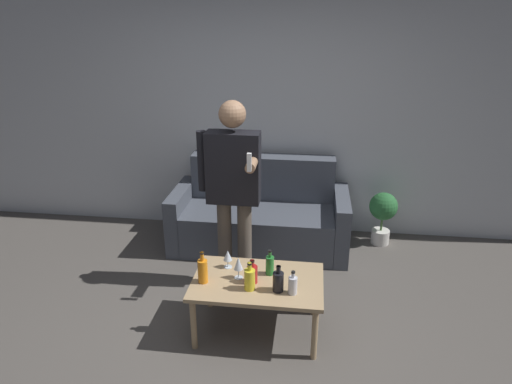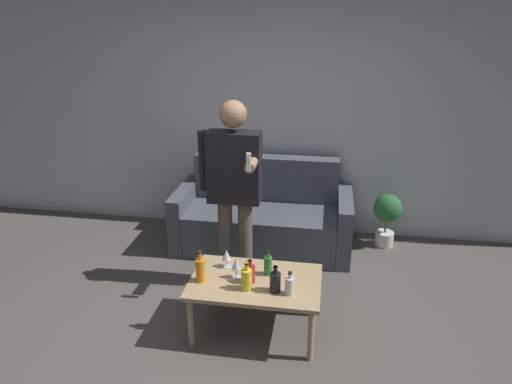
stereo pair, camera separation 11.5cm
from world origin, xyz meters
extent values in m
plane|color=#514C47|center=(0.00, 0.00, 0.00)|extent=(16.00, 16.00, 0.00)
cube|color=silver|center=(0.00, 2.28, 1.35)|extent=(8.00, 0.06, 2.70)
cube|color=#474C56|center=(0.00, 1.67, 0.21)|extent=(1.49, 0.58, 0.43)
cube|color=#474C56|center=(0.00, 2.07, 0.44)|extent=(1.49, 0.23, 0.89)
cube|color=#474C56|center=(-0.81, 1.78, 0.30)|extent=(0.14, 0.81, 0.59)
cube|color=#474C56|center=(0.82, 1.78, 0.30)|extent=(0.14, 0.81, 0.59)
cube|color=tan|center=(0.15, 0.42, 0.43)|extent=(0.96, 0.61, 0.03)
cylinder|color=tan|center=(-0.28, 0.17, 0.21)|extent=(0.04, 0.04, 0.41)
cylinder|color=tan|center=(0.58, 0.17, 0.21)|extent=(0.04, 0.04, 0.41)
cylinder|color=tan|center=(-0.28, 0.68, 0.21)|extent=(0.04, 0.04, 0.41)
cylinder|color=tan|center=(0.58, 0.68, 0.21)|extent=(0.04, 0.04, 0.41)
cylinder|color=yellow|center=(0.11, 0.30, 0.52)|extent=(0.08, 0.08, 0.15)
cylinder|color=yellow|center=(0.11, 0.30, 0.63)|extent=(0.03, 0.03, 0.06)
cylinder|color=black|center=(0.11, 0.30, 0.65)|extent=(0.03, 0.03, 0.01)
cylinder|color=#B21E1E|center=(0.11, 0.39, 0.51)|extent=(0.08, 0.08, 0.13)
cylinder|color=#B21E1E|center=(0.11, 0.39, 0.60)|extent=(0.03, 0.03, 0.05)
cylinder|color=black|center=(0.11, 0.39, 0.62)|extent=(0.03, 0.03, 0.01)
cylinder|color=black|center=(0.31, 0.31, 0.52)|extent=(0.08, 0.08, 0.14)
cylinder|color=black|center=(0.31, 0.31, 0.62)|extent=(0.03, 0.03, 0.06)
cylinder|color=black|center=(0.31, 0.31, 0.64)|extent=(0.03, 0.03, 0.01)
cylinder|color=orange|center=(-0.24, 0.35, 0.53)|extent=(0.07, 0.07, 0.18)
cylinder|color=orange|center=(-0.24, 0.35, 0.66)|extent=(0.03, 0.03, 0.07)
cylinder|color=black|center=(-0.24, 0.35, 0.68)|extent=(0.03, 0.03, 0.01)
cylinder|color=#23752D|center=(0.23, 0.52, 0.52)|extent=(0.06, 0.06, 0.14)
cylinder|color=#23752D|center=(0.23, 0.52, 0.62)|extent=(0.02, 0.02, 0.06)
cylinder|color=black|center=(0.23, 0.52, 0.64)|extent=(0.03, 0.03, 0.01)
cylinder|color=silver|center=(0.41, 0.29, 0.51)|extent=(0.06, 0.06, 0.13)
cylinder|color=silver|center=(0.41, 0.29, 0.60)|extent=(0.02, 0.02, 0.05)
cylinder|color=black|center=(0.41, 0.29, 0.62)|extent=(0.03, 0.03, 0.01)
cylinder|color=silver|center=(-0.10, 0.58, 0.45)|extent=(0.06, 0.06, 0.01)
cylinder|color=silver|center=(-0.10, 0.58, 0.48)|extent=(0.01, 0.01, 0.06)
cone|color=silver|center=(-0.10, 0.58, 0.55)|extent=(0.07, 0.07, 0.08)
cylinder|color=silver|center=(0.01, 0.44, 0.45)|extent=(0.06, 0.06, 0.01)
cylinder|color=silver|center=(0.01, 0.44, 0.48)|extent=(0.01, 0.01, 0.07)
cone|color=silver|center=(0.01, 0.44, 0.57)|extent=(0.07, 0.07, 0.10)
cylinder|color=brown|center=(-0.22, 1.06, 0.40)|extent=(0.12, 0.12, 0.79)
cylinder|color=brown|center=(-0.04, 1.06, 0.40)|extent=(0.12, 0.12, 0.79)
cube|color=black|center=(-0.13, 1.06, 1.09)|extent=(0.44, 0.19, 0.60)
sphere|color=#9E7556|center=(-0.13, 1.06, 1.53)|extent=(0.22, 0.22, 0.22)
cylinder|color=black|center=(-0.39, 1.06, 1.14)|extent=(0.08, 0.08, 0.51)
cylinder|color=#9E7556|center=(0.04, 0.92, 1.18)|extent=(0.08, 0.27, 0.08)
cube|color=white|center=(0.04, 0.75, 1.24)|extent=(0.03, 0.03, 0.14)
cylinder|color=silver|center=(1.25, 1.99, 0.07)|extent=(0.19, 0.19, 0.15)
cylinder|color=#476B38|center=(1.25, 1.99, 0.24)|extent=(0.02, 0.02, 0.17)
sphere|color=#286633|center=(1.25, 1.99, 0.42)|extent=(0.29, 0.29, 0.29)
camera|label=1|loc=(0.50, -2.43, 2.28)|focal=32.00mm
camera|label=2|loc=(0.62, -2.41, 2.28)|focal=32.00mm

